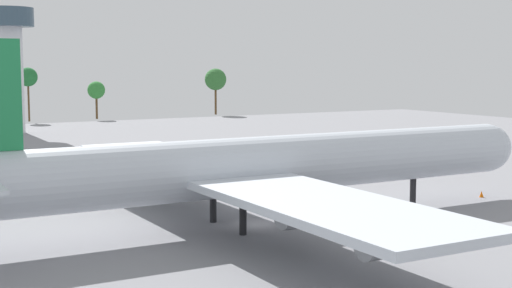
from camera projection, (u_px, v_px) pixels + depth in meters
The scene contains 7 objects.
ground_plane at pixel (256, 225), 72.98m from camera, with size 277.57×277.57×0.00m, color gray.
cargo_airplane at pixel (251, 167), 72.06m from camera, with size 69.39×62.72×18.09m.
maintenance_van at pixel (384, 164), 109.92m from camera, with size 4.72×2.82×1.96m.
pushback_tractor at pixel (340, 150), 127.37m from camera, with size 3.94×5.51×2.06m.
safety_cone_nose at pixel (481, 194), 88.05m from camera, with size 0.54×0.54×0.77m, color orange.
control_tower at pixel (9, 56), 168.32m from camera, with size 11.56×11.56×28.98m.
tree_line_backdrop at pixel (85, 84), 211.71m from camera, with size 97.16×6.92×15.13m.
Camera 1 is at (-35.26, -62.40, 15.99)m, focal length 51.18 mm.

